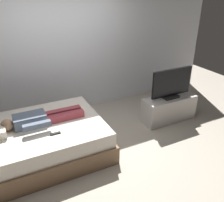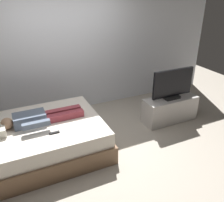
# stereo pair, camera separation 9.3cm
# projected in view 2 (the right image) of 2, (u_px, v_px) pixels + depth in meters

# --- Properties ---
(ground_plane) EXTENTS (10.00, 10.00, 0.00)m
(ground_plane) POSITION_uv_depth(u_px,v_px,m) (94.00, 149.00, 4.01)
(ground_plane) COLOR #ADA393
(back_wall) EXTENTS (6.40, 0.10, 2.80)m
(back_wall) POSITION_uv_depth(u_px,v_px,m) (81.00, 45.00, 4.88)
(back_wall) COLOR silver
(back_wall) RESTS_ON ground
(bed) EXTENTS (2.04, 1.55, 0.54)m
(bed) POSITION_uv_depth(u_px,v_px,m) (40.00, 139.00, 3.81)
(bed) COLOR brown
(bed) RESTS_ON ground
(person) EXTENTS (1.26, 0.46, 0.18)m
(person) POSITION_uv_depth(u_px,v_px,m) (38.00, 118.00, 3.72)
(person) COLOR slate
(person) RESTS_ON bed
(remote) EXTENTS (0.15, 0.04, 0.02)m
(remote) POSITION_uv_depth(u_px,v_px,m) (54.00, 133.00, 3.47)
(remote) COLOR black
(remote) RESTS_ON bed
(tv_stand) EXTENTS (1.10, 0.40, 0.50)m
(tv_stand) POSITION_uv_depth(u_px,v_px,m) (170.00, 109.00, 4.78)
(tv_stand) COLOR #B7B2AD
(tv_stand) RESTS_ON ground
(tv) EXTENTS (0.88, 0.20, 0.59)m
(tv) POSITION_uv_depth(u_px,v_px,m) (173.00, 85.00, 4.54)
(tv) COLOR black
(tv) RESTS_ON tv_stand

